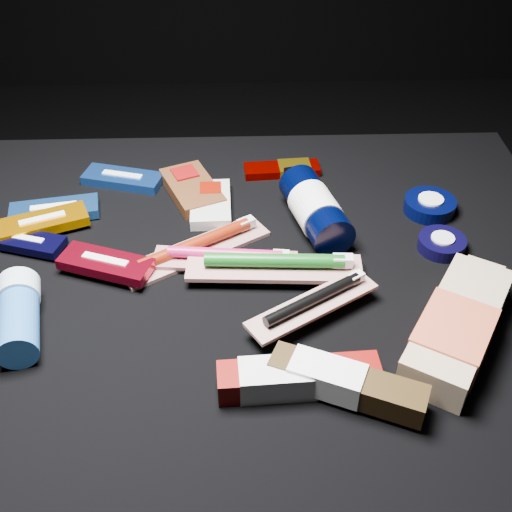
{
  "coord_description": "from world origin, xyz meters",
  "views": [
    {
      "loc": [
        -0.01,
        -0.69,
        1.0
      ],
      "look_at": [
        0.01,
        0.01,
        0.42
      ],
      "focal_mm": 45.0,
      "sensor_mm": 36.0,
      "label": 1
    }
  ],
  "objects_px": {
    "deodorant_stick": "(19,315)",
    "toothpaste_carton_red": "(291,378)",
    "lotion_bottle": "(315,209)",
    "bodywash_bottle": "(457,329)"
  },
  "relations": [
    {
      "from": "deodorant_stick",
      "to": "toothpaste_carton_red",
      "type": "height_order",
      "value": "deodorant_stick"
    },
    {
      "from": "lotion_bottle",
      "to": "toothpaste_carton_red",
      "type": "relative_size",
      "value": 1.09
    },
    {
      "from": "lotion_bottle",
      "to": "deodorant_stick",
      "type": "height_order",
      "value": "lotion_bottle"
    },
    {
      "from": "bodywash_bottle",
      "to": "toothpaste_carton_red",
      "type": "height_order",
      "value": "bodywash_bottle"
    },
    {
      "from": "toothpaste_carton_red",
      "to": "bodywash_bottle",
      "type": "bearing_deg",
      "value": 14.56
    },
    {
      "from": "lotion_bottle",
      "to": "bodywash_bottle",
      "type": "distance_m",
      "value": 0.29
    },
    {
      "from": "lotion_bottle",
      "to": "deodorant_stick",
      "type": "relative_size",
      "value": 1.49
    },
    {
      "from": "deodorant_stick",
      "to": "toothpaste_carton_red",
      "type": "bearing_deg",
      "value": -30.31
    },
    {
      "from": "deodorant_stick",
      "to": "lotion_bottle",
      "type": "bearing_deg",
      "value": 14.79
    },
    {
      "from": "deodorant_stick",
      "to": "toothpaste_carton_red",
      "type": "xyz_separation_m",
      "value": [
        0.34,
        -0.11,
        -0.01
      ]
    }
  ]
}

